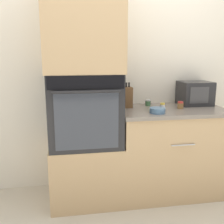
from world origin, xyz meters
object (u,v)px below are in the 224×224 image
wall_oven (85,108)px  knife_block (126,97)px  condiment_jar_mid (148,103)px  condiment_jar_far (180,105)px  bowl (157,110)px  microwave (195,93)px  condiment_jar_near (162,107)px

wall_oven → knife_block: wall_oven is taller
wall_oven → condiment_jar_mid: 0.68m
condiment_jar_far → bowl: bearing=-151.2°
microwave → bowl: bearing=-147.9°
bowl → condiment_jar_near: size_ratio=2.00×
condiment_jar_near → bowl: bearing=-129.6°
condiment_jar_near → condiment_jar_mid: condiment_jar_near is taller
condiment_jar_mid → condiment_jar_near: bearing=-74.4°
microwave → bowl: (-0.51, -0.32, -0.10)m
wall_oven → condiment_jar_mid: size_ratio=10.36×
microwave → wall_oven: bearing=-172.7°
wall_oven → condiment_jar_mid: (0.66, 0.17, 0.00)m
bowl → condiment_jar_mid: condiment_jar_mid is taller
knife_block → bowl: 0.39m
microwave → condiment_jar_near: size_ratio=4.47×
knife_block → condiment_jar_near: 0.37m
bowl → condiment_jar_near: bearing=50.4°
bowl → condiment_jar_far: (0.29, 0.16, 0.01)m
wall_oven → knife_block: bearing=17.7°
condiment_jar_near → condiment_jar_mid: (-0.07, 0.24, -0.00)m
wall_oven → bowl: wall_oven is taller
wall_oven → condiment_jar_far: (0.93, -0.02, 0.01)m
knife_block → condiment_jar_far: size_ratio=3.53×
knife_block → condiment_jar_near: (0.30, -0.21, -0.07)m
bowl → condiment_jar_far: size_ratio=2.05×
condiment_jar_far → wall_oven: bearing=179.0°
microwave → condiment_jar_far: size_ratio=4.56×
knife_block → condiment_jar_mid: (0.24, 0.04, -0.07)m
wall_oven → condiment_jar_mid: wall_oven is taller
microwave → condiment_jar_near: (-0.43, -0.22, -0.09)m
condiment_jar_mid → microwave: bearing=-2.6°
condiment_jar_mid → condiment_jar_far: bearing=-34.5°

